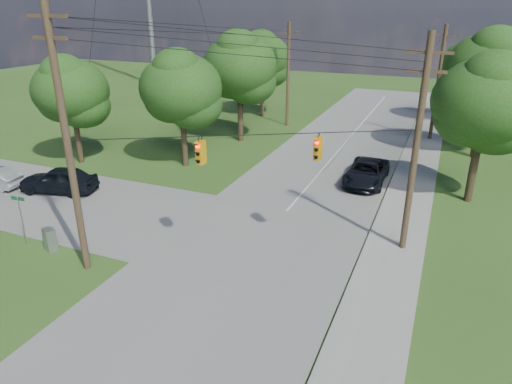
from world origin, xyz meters
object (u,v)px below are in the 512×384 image
at_px(pole_sw, 67,140).
at_px(car_cross_dark, 59,180).
at_px(pole_north_w, 288,74).
at_px(car_main_north, 367,172).
at_px(pole_north_e, 438,83).
at_px(pole_ne, 416,145).
at_px(control_cabinet, 50,240).

relative_size(pole_sw, car_cross_dark, 2.41).
distance_m(pole_north_w, car_main_north, 17.57).
distance_m(pole_sw, pole_north_e, 32.55).
height_order(pole_sw, car_cross_dark, pole_sw).
bearing_deg(pole_north_w, pole_ne, -57.71).
relative_size(pole_north_w, car_main_north, 1.81).
bearing_deg(pole_ne, pole_north_w, 122.29).
distance_m(pole_ne, car_main_north, 10.36).
bearing_deg(pole_sw, car_cross_dark, 140.92).
height_order(pole_north_e, pole_north_w, same).
relative_size(pole_north_e, pole_north_w, 1.00).
distance_m(pole_sw, car_cross_dark, 11.85).
relative_size(pole_ne, car_cross_dark, 2.10).
bearing_deg(pole_ne, pole_sw, -150.62).
bearing_deg(pole_north_w, car_main_north, -51.93).
distance_m(pole_ne, pole_north_e, 22.00).
relative_size(pole_ne, pole_north_w, 1.05).
bearing_deg(pole_north_e, pole_ne, -90.00).
relative_size(pole_north_e, car_cross_dark, 2.00).
bearing_deg(control_cabinet, pole_ne, 46.71).
bearing_deg(car_main_north, car_cross_dark, -152.68).
relative_size(pole_north_e, control_cabinet, 8.47).
relative_size(car_cross_dark, control_cabinet, 4.23).
relative_size(car_cross_dark, car_main_north, 0.90).
relative_size(pole_north_w, car_cross_dark, 2.00).
xyz_separation_m(pole_north_w, control_cabinet, (-2.41, -29.00, -4.54)).
xyz_separation_m(pole_north_e, control_cabinet, (-16.31, -29.00, -4.54)).
height_order(car_cross_dark, control_cabinet, car_cross_dark).
bearing_deg(pole_north_e, car_main_north, -104.23).
height_order(pole_sw, pole_ne, pole_sw).
xyz_separation_m(pole_sw, car_main_north, (10.10, 16.20, -5.43)).
xyz_separation_m(pole_north_e, pole_north_w, (-13.90, 0.00, 0.00)).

